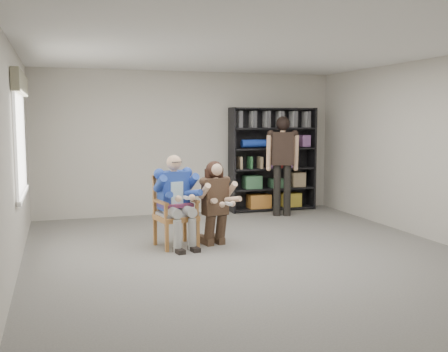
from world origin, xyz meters
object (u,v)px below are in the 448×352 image
object	(u,v)px
seated_man	(176,201)
bookshelf	(273,159)
standing_man	(282,167)
kneeling_woman	(216,204)
armchair	(176,211)

from	to	relation	value
seated_man	bookshelf	xyz separation A→B (m)	(2.57, 2.45, 0.37)
standing_man	kneeling_woman	bearing A→B (deg)	-117.26
armchair	kneeling_woman	size ratio (longest dim) A/B	0.84
seated_man	bookshelf	size ratio (longest dim) A/B	0.65
standing_man	seated_man	bearing A→B (deg)	-126.51
standing_man	armchair	bearing A→B (deg)	-126.51
seated_man	kneeling_woman	size ratio (longest dim) A/B	1.09
kneeling_woman	standing_man	distance (m)	2.73
kneeling_woman	standing_man	xyz separation A→B (m)	(1.92, 1.92, 0.33)
armchair	bookshelf	distance (m)	3.59
armchair	seated_man	size ratio (longest dim) A/B	0.77
standing_man	bookshelf	bearing A→B (deg)	101.47
armchair	bookshelf	size ratio (longest dim) A/B	0.50
kneeling_woman	standing_man	size ratio (longest dim) A/B	0.66
seated_man	kneeling_woman	world-z (taller)	seated_man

